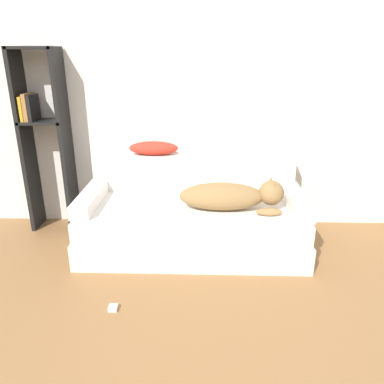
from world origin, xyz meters
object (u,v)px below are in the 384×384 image
(couch, at_px, (192,227))
(throw_pillow, at_px, (154,148))
(laptop, at_px, (152,206))
(dog, at_px, (231,196))
(power_adapter, at_px, (113,308))
(bookshelf, at_px, (44,133))

(couch, height_order, throw_pillow, throw_pillow)
(couch, xyz_separation_m, throw_pillow, (-0.36, 0.38, 0.58))
(couch, height_order, laptop, laptop)
(couch, xyz_separation_m, laptop, (-0.33, -0.06, 0.21))
(dog, bearing_deg, laptop, 178.07)
(throw_pillow, bearing_deg, power_adapter, -96.19)
(dog, distance_m, throw_pillow, 0.85)
(dog, xyz_separation_m, laptop, (-0.64, 0.02, -0.10))
(dog, height_order, laptop, dog)
(bookshelf, bearing_deg, power_adapter, -56.02)
(bookshelf, bearing_deg, laptop, -23.58)
(dog, xyz_separation_m, power_adapter, (-0.80, -0.78, -0.49))
(couch, bearing_deg, power_adapter, -119.76)
(laptop, xyz_separation_m, power_adapter, (-0.17, -0.80, -0.38))
(laptop, bearing_deg, dog, -16.93)
(laptop, xyz_separation_m, throw_pillow, (-0.03, 0.44, 0.38))
(laptop, bearing_deg, throw_pillow, 79.02)
(couch, xyz_separation_m, bookshelf, (-1.33, 0.38, 0.71))
(couch, distance_m, throw_pillow, 0.78)
(dog, relative_size, laptop, 2.24)
(power_adapter, bearing_deg, bookshelf, 123.98)
(power_adapter, bearing_deg, dog, 44.34)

